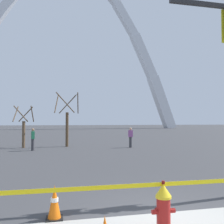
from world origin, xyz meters
The scene contains 9 objects.
ground_plane centered at (0.00, 0.00, 0.00)m, with size 240.00×240.00×0.00m, color #3D3D3F.
fire_hydrant centered at (-0.38, -0.78, 0.47)m, with size 0.46×0.48×0.99m.
caution_tape_barrier centered at (-0.55, -0.73, 0.69)m, with size 5.58×0.08×0.99m.
traffic_cone_mid_sidewalk centered at (-2.40, 0.37, 0.36)m, with size 0.36×0.36×0.73m.
monument_arch centered at (0.00, 62.34, 20.41)m, with size 62.48×2.75×45.77m.
tree_left_mid centered at (-5.01, 15.47, 1.47)m, with size 1.54×1.55×3.31m.
tree_center_left centered at (-1.62, 15.69, 1.98)m, with size 2.05×2.06×4.45m.
pedestrian_walking_left centered at (-4.10, 13.36, 0.82)m, with size 0.28×0.38×1.59m.
pedestrian_standing_center centered at (3.33, 13.85, 0.82)m, with size 0.35×0.22×1.59m.
Camera 1 is at (-2.33, -5.19, 2.12)m, focal length 39.67 mm.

